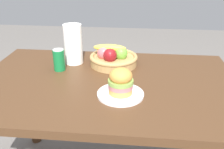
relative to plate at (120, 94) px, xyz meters
name	(u,v)px	position (x,y,z in m)	size (l,w,h in m)	color
dining_table	(107,97)	(-0.09, 0.15, -0.11)	(1.40, 0.90, 0.75)	#4C301C
plate	(120,94)	(0.00, 0.00, 0.00)	(0.22, 0.22, 0.01)	white
sandwich	(121,81)	(0.00, 0.00, 0.07)	(0.12, 0.12, 0.13)	tan
soda_can	(59,60)	(-0.37, 0.26, 0.06)	(0.07, 0.07, 0.13)	#147238
fruit_basket	(113,58)	(-0.07, 0.37, 0.04)	(0.29, 0.29, 0.14)	tan
paper_towel_roll	(73,44)	(-0.32, 0.38, 0.11)	(0.11, 0.11, 0.24)	white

